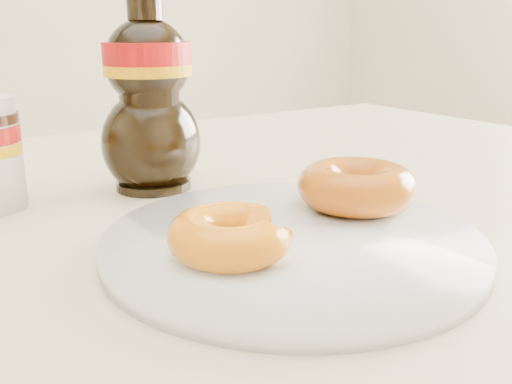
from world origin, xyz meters
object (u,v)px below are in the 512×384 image
plate (292,242)px  donut_bitten (230,235)px  dining_table (161,294)px  donut_whole (356,186)px  syrup_bottle (149,91)px

plate → donut_bitten: donut_bitten is taller
dining_table → donut_whole: bearing=-41.1°
donut_whole → syrup_bottle: 0.23m
dining_table → donut_bitten: bearing=-94.9°
plate → syrup_bottle: (-0.02, 0.22, 0.09)m
dining_table → plate: bearing=-71.5°
donut_whole → syrup_bottle: bearing=117.7°
plate → donut_whole: size_ratio=2.82×
dining_table → syrup_bottle: bearing=67.7°
dining_table → donut_bitten: size_ratio=16.30×
donut_whole → plate: bearing=-164.4°
plate → donut_whole: donut_whole is taller
donut_bitten → plate: bearing=-7.8°
plate → donut_bitten: (-0.06, -0.01, 0.02)m
dining_table → donut_whole: size_ratio=13.66×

